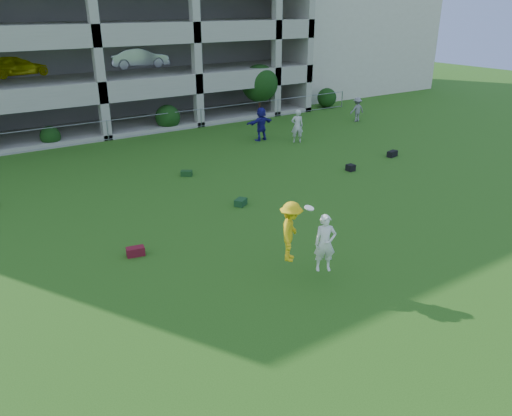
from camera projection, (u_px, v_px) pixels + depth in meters
ground at (330, 284)px, 14.01m from camera, size 100.00×100.00×0.00m
stucco_building at (318, 30)px, 45.45m from camera, size 16.00×14.00×10.00m
bystander_d at (261, 124)px, 28.36m from camera, size 1.79×0.68×1.89m
bystander_e at (297, 126)px, 27.94m from camera, size 0.81×0.71×1.86m
bystander_f at (357, 110)px, 33.00m from camera, size 1.09×0.71×1.58m
bag_red_a at (136, 251)px, 15.54m from camera, size 0.60×0.40×0.28m
bag_green_c at (241, 202)px, 19.41m from camera, size 0.61×0.56×0.26m
crate_d at (351, 168)px, 23.42m from camera, size 0.36×0.36×0.30m
bag_black_e at (392, 154)px, 25.58m from camera, size 0.65×0.42×0.30m
bag_green_g at (187, 173)px, 22.73m from camera, size 0.58×0.54×0.25m
frisbee_contest at (299, 234)px, 13.81m from camera, size 1.64×1.64×1.95m
parking_garage at (56, 24)px, 33.02m from camera, size 30.00×14.00×12.00m
fence at (108, 130)px, 28.39m from camera, size 36.06×0.06×1.20m
shrub_row at (175, 104)px, 30.94m from camera, size 34.38×2.52×3.50m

